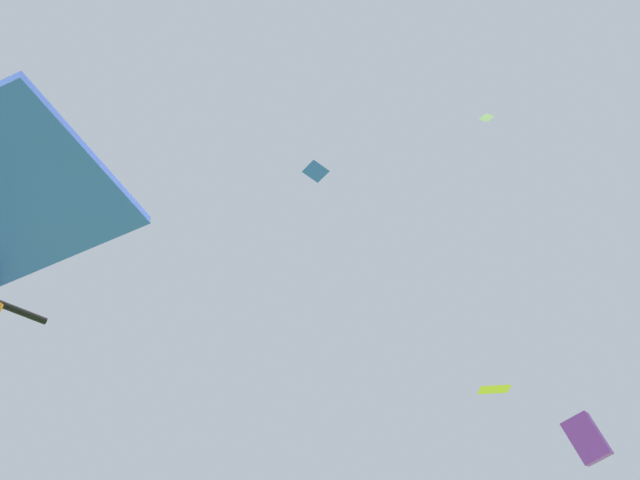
# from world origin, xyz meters

# --- Properties ---
(distant_kite_purple_low_left) EXTENTS (1.27, 1.25, 1.70)m
(distant_kite_purple_low_left) POSITION_xyz_m (-4.02, 19.81, 8.49)
(distant_kite_purple_low_left) COLOR purple
(distant_kite_white_low_right) EXTENTS (0.59, 0.59, 0.14)m
(distant_kite_white_low_right) POSITION_xyz_m (-4.15, 17.70, 21.02)
(distant_kite_white_low_right) COLOR white
(distant_kite_yellow_overhead_distant) EXTENTS (0.77, 0.76, 0.21)m
(distant_kite_yellow_overhead_distant) POSITION_xyz_m (-3.34, 12.20, 7.20)
(distant_kite_yellow_overhead_distant) COLOR yellow
(distant_kite_blue_far_center) EXTENTS (0.94, 0.93, 0.28)m
(distant_kite_blue_far_center) POSITION_xyz_m (-8.27, 12.08, 16.47)
(distant_kite_blue_far_center) COLOR blue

